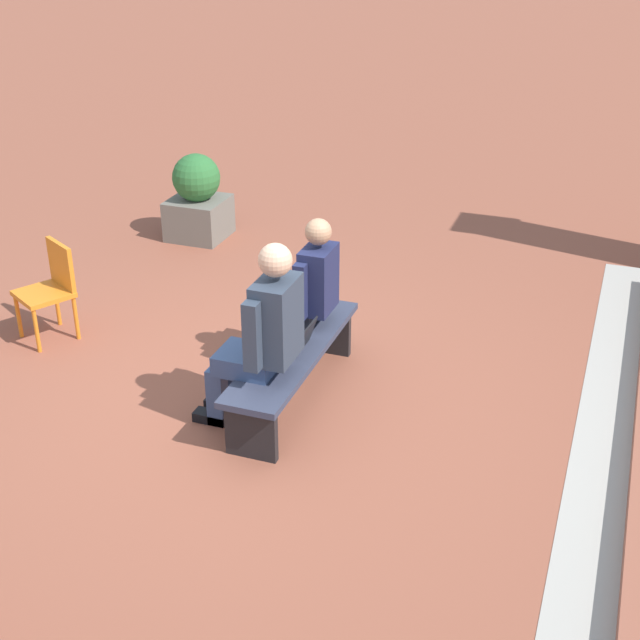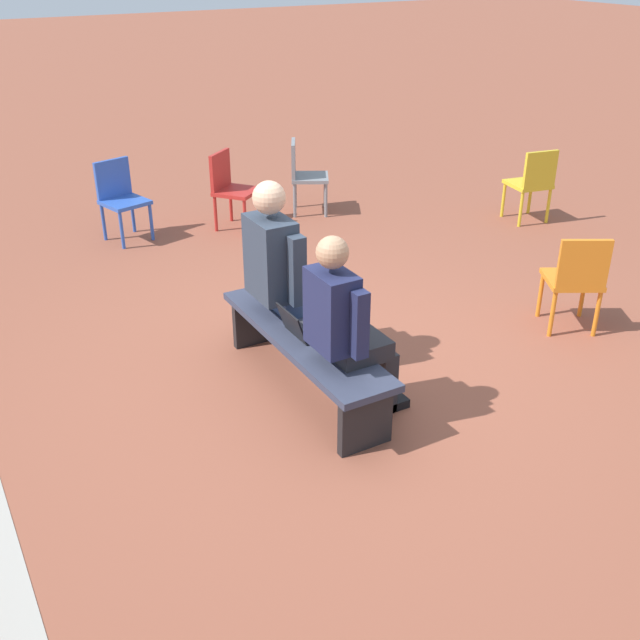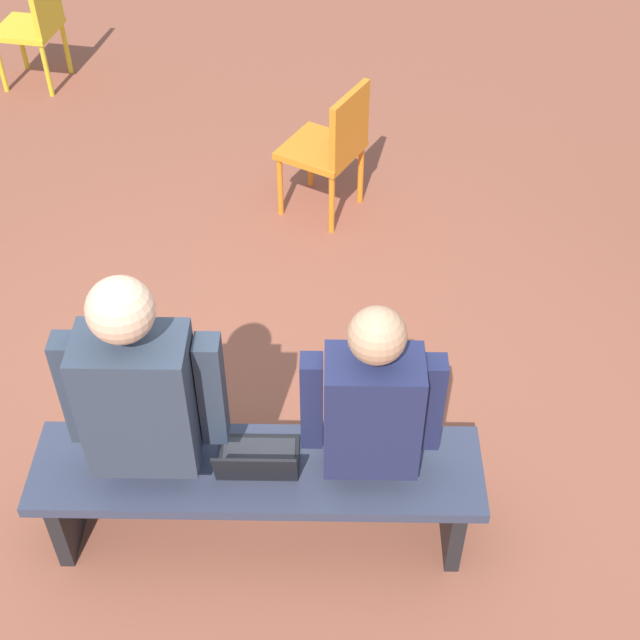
% 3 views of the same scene
% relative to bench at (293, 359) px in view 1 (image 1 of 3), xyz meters
% --- Properties ---
extents(ground_plane, '(60.00, 60.00, 0.00)m').
position_rel_bench_xyz_m(ground_plane, '(0.12, -0.33, -0.35)').
color(ground_plane, brown).
extents(concrete_strip, '(7.12, 0.40, 0.01)m').
position_rel_bench_xyz_m(concrete_strip, '(0.00, 2.28, -0.35)').
color(concrete_strip, '#A8A399').
rests_on(concrete_strip, ground).
extents(bench, '(1.80, 0.44, 0.45)m').
position_rel_bench_xyz_m(bench, '(0.00, 0.00, 0.00)').
color(bench, '#33384C').
rests_on(bench, ground).
extents(person_student, '(0.53, 0.67, 1.32)m').
position_rel_bench_xyz_m(person_student, '(-0.44, -0.07, 0.35)').
color(person_student, '#232328').
rests_on(person_student, ground).
extents(person_adult, '(0.60, 0.76, 1.44)m').
position_rel_bench_xyz_m(person_adult, '(0.40, -0.07, 0.40)').
color(person_adult, '#384C75').
rests_on(person_adult, ground).
extents(laptop, '(0.32, 0.29, 0.21)m').
position_rel_bench_xyz_m(laptop, '(-0.01, 0.01, 0.15)').
color(laptop, black).
rests_on(laptop, bench).
extents(plastic_chair_near_bench_left, '(0.57, 0.57, 0.84)m').
position_rel_bench_xyz_m(plastic_chair_near_bench_left, '(-0.29, -2.33, 0.13)').
color(plastic_chair_near_bench_left, orange).
rests_on(plastic_chair_near_bench_left, ground).
extents(planter, '(0.60, 0.60, 0.94)m').
position_rel_bench_xyz_m(planter, '(-2.83, -2.23, 0.08)').
color(planter, '#6B665B').
rests_on(planter, ground).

